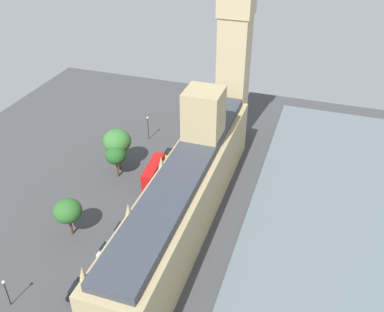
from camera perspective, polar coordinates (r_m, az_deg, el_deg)
The scene contains 16 objects.
ground_plane at distance 91.01m, azimuth -2.06°, elevation -8.56°, with size 134.61×134.61×0.00m, color #424244.
river_thames at distance 87.89m, azimuth 18.61°, elevation -12.49°, with size 37.97×121.15×0.25m, color slate.
parliament_building at distance 86.60m, azimuth -0.58°, elevation -4.38°, with size 10.56×64.61×24.79m.
clock_tower at distance 108.90m, azimuth 5.66°, elevation 15.34°, with size 8.19×8.19×53.25m.
car_yellow_cab_opposite_hall at distance 110.18m, azimuth -3.12°, elevation 0.31°, with size 1.99×4.55×1.74m.
double_decker_bus_trailing at distance 100.68m, azimuth -5.06°, elevation -2.10°, with size 3.46×10.68×4.75m.
car_blue_under_trees at distance 88.92m, azimuth -9.37°, elevation -9.52°, with size 1.99×4.54×1.74m.
car_white_kerbside at distance 85.44m, azimuth -11.29°, elevation -11.95°, with size 1.84×4.02×1.74m.
car_black_midblock at distance 80.02m, azimuth -14.91°, elevation -16.55°, with size 2.31×4.88×1.74m.
pedestrian_leading at distance 98.90m, azimuth -3.21°, elevation -4.11°, with size 0.69×0.63×1.64m.
pedestrian_by_river_gate at distance 80.94m, azimuth -10.35°, elevation -15.21°, with size 0.61×0.51×1.59m.
plane_tree_near_tower at distance 101.71m, azimuth -9.96°, elevation 0.07°, with size 4.87×4.87×7.98m.
plane_tree_far_end at distance 87.66m, azimuth -15.98°, elevation -6.96°, with size 5.51×5.51×8.26m.
plane_tree_corner at distance 103.59m, azimuth -9.79°, elevation 1.92°, with size 6.65×6.65×10.51m.
street_lamp_slot_10 at distance 116.20m, azimuth -5.81°, elevation 4.23°, with size 0.56×0.56×6.76m.
street_lamp_slot_11 at distance 79.57m, azimuth -23.28°, elevation -15.62°, with size 0.56×0.56×5.77m.
Camera 1 is at (-24.56, 63.44, 60.47)m, focal length 40.67 mm.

